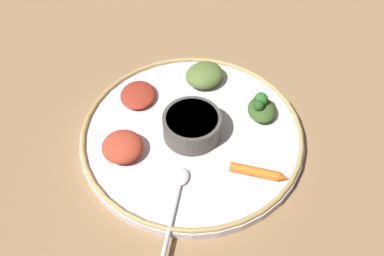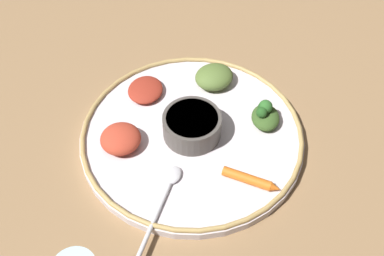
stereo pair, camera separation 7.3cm
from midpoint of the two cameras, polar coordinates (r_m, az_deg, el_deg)
ground_plane at (r=0.82m, az=2.54°, el=-1.49°), size 2.40×2.40×0.00m
platter at (r=0.81m, az=2.56°, el=-1.16°), size 0.38×0.38×0.02m
platter_rim at (r=0.80m, az=2.58°, el=-0.69°), size 0.38×0.38×0.01m
center_bowl at (r=0.79m, az=2.63°, el=0.21°), size 0.10×0.10×0.04m
spoon at (r=0.73m, az=-0.51°, el=-8.45°), size 0.05×0.18×0.01m
greens_pile at (r=0.83m, az=11.22°, el=1.43°), size 0.07×0.07×0.04m
carrot_near_spoon at (r=0.75m, az=9.78°, el=-6.27°), size 0.09×0.03×0.02m
mound_collards at (r=0.88m, az=5.03°, el=5.99°), size 0.09×0.09×0.03m
mound_beet at (r=0.86m, az=-3.19°, el=4.45°), size 0.08×0.09×0.02m
mound_berbere_red at (r=0.78m, az=-5.91°, el=-1.43°), size 0.09×0.09×0.03m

